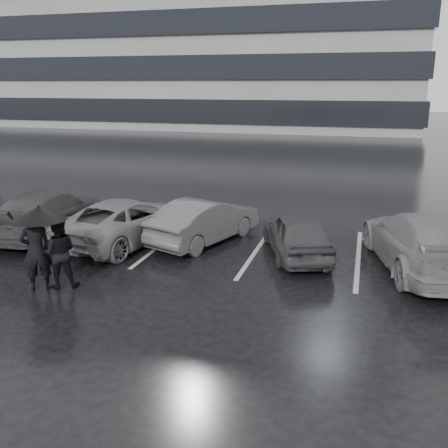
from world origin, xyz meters
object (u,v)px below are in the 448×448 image
at_px(pedestrian_left, 36,251).
at_px(car_west_a, 205,221).
at_px(car_west_b, 126,220).
at_px(car_west_c, 49,212).
at_px(car_main, 297,234).
at_px(pedestrian_right, 59,252).
at_px(car_east, 422,241).

bearing_deg(pedestrian_left, car_west_a, -153.15).
bearing_deg(car_west_b, car_west_c, 10.32).
relative_size(car_main, car_west_c, 0.75).
distance_m(car_main, pedestrian_left, 6.67).
bearing_deg(car_west_a, car_west_b, 34.84).
distance_m(car_west_b, car_west_c, 2.68).
height_order(car_west_a, car_west_c, car_west_c).
xyz_separation_m(car_west_b, car_west_c, (-2.68, 0.05, 0.04)).
bearing_deg(pedestrian_left, car_west_c, -91.89).
bearing_deg(pedestrian_right, car_west_a, -144.22).
xyz_separation_m(car_east, pedestrian_left, (-8.52, -3.78, 0.19)).
xyz_separation_m(car_west_b, pedestrian_right, (0.09, -3.58, 0.19)).
distance_m(car_west_a, car_east, 6.01).
height_order(car_main, car_west_b, car_west_b).
relative_size(car_main, car_west_a, 0.91).
bearing_deg(car_main, pedestrian_right, 16.85).
xyz_separation_m(car_west_a, car_west_b, (-2.25, -0.60, 0.00)).
bearing_deg(pedestrian_right, car_west_b, -115.46).
bearing_deg(car_main, car_west_b, -18.51).
bearing_deg(car_east, pedestrian_left, 10.20).
bearing_deg(car_west_a, pedestrian_right, 82.60).
bearing_deg(car_east, car_main, -16.92).
bearing_deg(car_east, pedestrian_right, 9.69).
relative_size(car_west_b, pedestrian_left, 2.52).
bearing_deg(pedestrian_right, car_west_c, -79.56).
xyz_separation_m(car_west_c, pedestrian_left, (2.37, -3.89, 0.24)).
bearing_deg(car_east, car_west_c, -14.28).
relative_size(car_west_c, pedestrian_right, 2.84).
bearing_deg(car_west_c, pedestrian_left, 118.68).
xyz_separation_m(car_east, pedestrian_right, (-8.13, -3.52, 0.10)).
distance_m(car_west_b, car_east, 8.22).
height_order(car_west_b, pedestrian_right, pedestrian_right).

